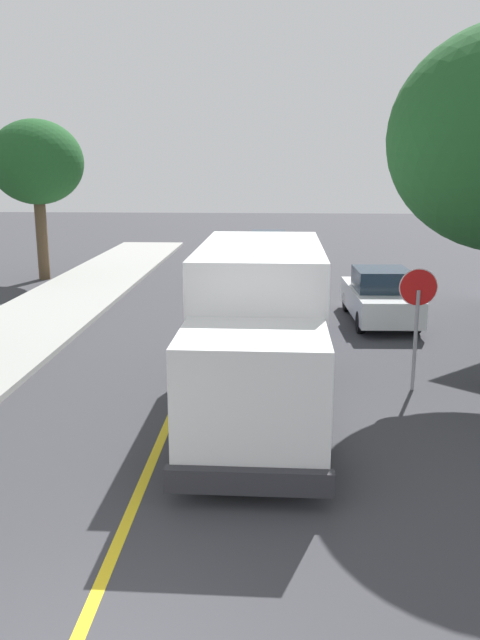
% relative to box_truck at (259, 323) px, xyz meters
% --- Properties ---
extents(centre_line_yellow, '(0.16, 56.00, 0.01)m').
position_rel_box_truck_xyz_m(centre_line_yellow, '(-1.69, 2.43, -1.76)').
color(centre_line_yellow, gold).
rests_on(centre_line_yellow, ground).
extents(box_truck, '(2.46, 7.20, 3.20)m').
position_rel_box_truck_xyz_m(box_truck, '(0.00, 0.00, 0.00)').
color(box_truck, white).
rests_on(box_truck, ground).
extents(parked_car_near, '(1.89, 4.43, 1.67)m').
position_rel_box_truck_xyz_m(parked_car_near, '(0.14, 5.79, -0.97)').
color(parked_car_near, '#2D4793').
rests_on(parked_car_near, ground).
extents(parked_car_mid, '(1.90, 4.44, 1.67)m').
position_rel_box_truck_xyz_m(parked_car_mid, '(0.45, 11.85, -0.97)').
color(parked_car_mid, silver).
rests_on(parked_car_mid, ground).
extents(parked_car_far, '(1.80, 4.40, 1.67)m').
position_rel_box_truck_xyz_m(parked_car_far, '(-0.07, 18.27, -0.97)').
color(parked_car_far, '#4C564C').
rests_on(parked_car_far, ground).
extents(parked_van_across, '(1.96, 4.46, 1.67)m').
position_rel_box_truck_xyz_m(parked_van_across, '(3.52, 7.52, -0.97)').
color(parked_van_across, silver).
rests_on(parked_van_across, ground).
extents(stop_sign, '(0.80, 0.10, 2.65)m').
position_rel_box_truck_xyz_m(stop_sign, '(3.29, 1.32, 0.09)').
color(stop_sign, gray).
rests_on(stop_sign, ground).
extents(street_tree_down_block, '(3.79, 3.79, 6.53)m').
position_rel_box_truck_xyz_m(street_tree_down_block, '(-9.49, 14.40, 3.02)').
color(street_tree_down_block, brown).
rests_on(street_tree_down_block, ground).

